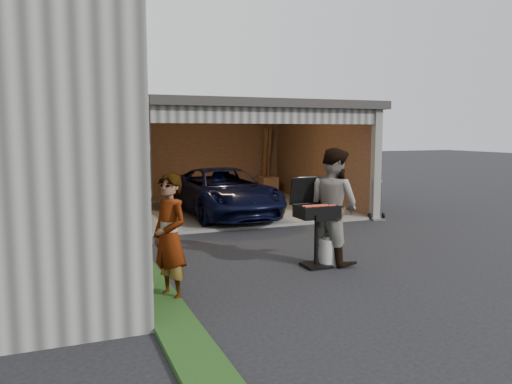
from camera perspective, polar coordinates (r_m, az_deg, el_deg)
ground at (r=7.82m, az=4.90°, el=-9.18°), size 80.00×80.00×0.00m
groundcover_strip at (r=6.20m, az=-10.07°, el=-13.35°), size 0.50×8.00×0.06m
garage at (r=14.13m, az=-4.77°, el=5.69°), size 6.80×6.30×2.90m
minivan at (r=12.62m, az=-3.77°, el=-0.25°), size 2.11×4.33×1.19m
woman at (r=6.48m, az=-9.83°, el=-5.17°), size 0.59×0.70×1.64m
man at (r=8.30m, az=8.82°, el=-1.57°), size 0.97×1.10×1.90m
bbq_grill at (r=8.03m, az=6.82°, el=-2.59°), size 0.64×0.56×1.43m
propane_tank at (r=8.23m, az=8.24°, el=-6.84°), size 0.36×0.36×0.44m
plywood_panel at (r=7.66m, az=-13.91°, el=-5.79°), size 0.26×0.92×1.01m
hand_truck at (r=12.68m, az=13.67°, el=-2.26°), size 0.42×0.35×0.97m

